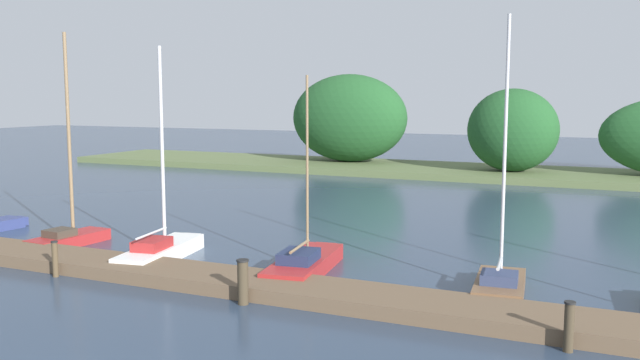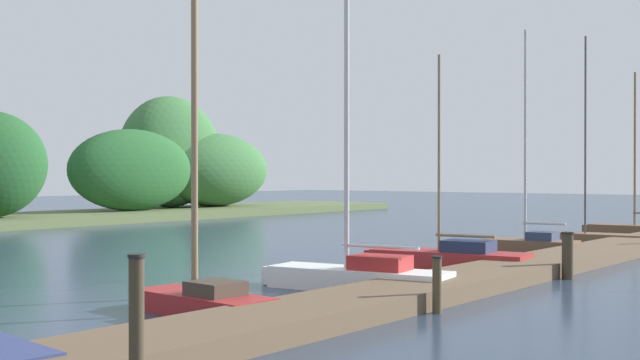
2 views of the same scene
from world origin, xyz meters
name	(u,v)px [view 2 (image 2 of 2)]	position (x,y,z in m)	size (l,w,h in m)	color
dock_pier	(532,266)	(0.00, 8.60, 0.17)	(30.16, 1.80, 0.35)	brown
far_shore	(40,170)	(4.92, 37.05, 2.62)	(59.12, 8.00, 7.16)	#56663D
sailboat_1	(199,289)	(-9.02, 10.75, 0.44)	(1.21, 3.04, 6.97)	maroon
sailboat_2	(354,273)	(-4.98, 10.35, 0.36)	(1.66, 4.24, 6.39)	white
sailboat_3	(446,257)	(-0.37, 10.78, 0.30)	(1.77, 4.38, 5.50)	maroon
sailboat_4	(529,242)	(4.97, 10.87, 0.34)	(1.44, 2.99, 6.88)	brown
sailboat_5	(588,237)	(8.86, 10.46, 0.27)	(1.39, 3.67, 7.16)	brown
sailboat_6	(638,228)	(14.33, 10.46, 0.28)	(1.26, 4.34, 6.46)	brown
mooring_piling_0	(137,327)	(-13.20, 7.29, 0.79)	(0.19, 0.19, 1.57)	#3D3323
mooring_piling_1	(437,284)	(-6.42, 7.55, 0.51)	(0.18, 0.18, 1.00)	#4C3D28
mooring_piling_2	(568,255)	(-0.47, 7.54, 0.55)	(0.30, 0.30, 1.09)	#3D3323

